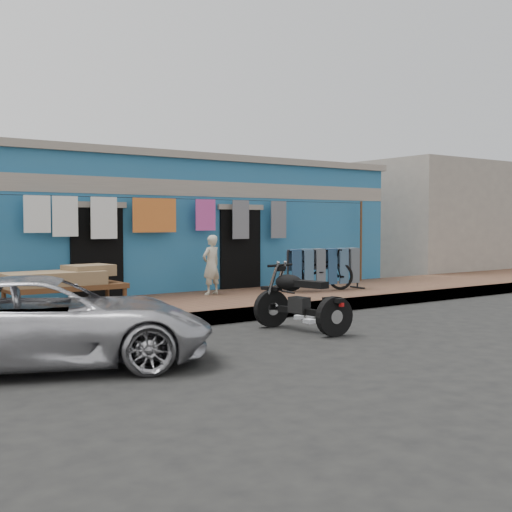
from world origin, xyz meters
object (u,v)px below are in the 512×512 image
(bicycle, at_px, (316,265))
(motorcycle, at_px, (302,299))
(seated_person, at_px, (211,265))
(jeans_rack, at_px, (324,269))
(car, at_px, (48,320))
(charpoy, at_px, (66,288))

(bicycle, bearing_deg, motorcycle, 154.59)
(seated_person, xyz_separation_m, jeans_rack, (2.51, -0.77, -0.15))
(seated_person, bearing_deg, car, 25.30)
(car, bearing_deg, motorcycle, -66.70)
(car, xyz_separation_m, jeans_rack, (7.15, 2.99, 0.16))
(car, xyz_separation_m, seated_person, (4.64, 3.75, 0.30))
(car, relative_size, seated_person, 3.25)
(car, height_order, motorcycle, car)
(motorcycle, bearing_deg, jeans_rack, 32.65)
(seated_person, bearing_deg, bicycle, 150.47)
(bicycle, xyz_separation_m, motorcycle, (-2.82, -2.91, -0.28))
(charpoy, bearing_deg, bicycle, -2.53)
(car, height_order, jeans_rack, jeans_rack)
(car, distance_m, seated_person, 5.97)
(bicycle, bearing_deg, seated_person, 92.78)
(car, relative_size, jeans_rack, 2.00)
(seated_person, height_order, bicycle, seated_person)
(seated_person, distance_m, charpoy, 3.33)
(charpoy, bearing_deg, car, -112.03)
(car, distance_m, jeans_rack, 7.75)
(car, height_order, bicycle, bicycle)
(bicycle, height_order, motorcycle, bicycle)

